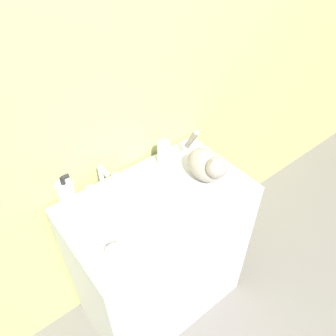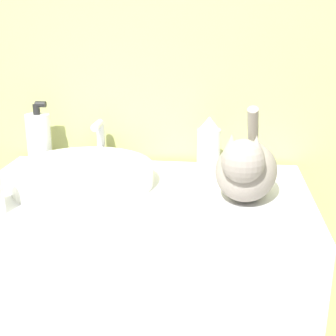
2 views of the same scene
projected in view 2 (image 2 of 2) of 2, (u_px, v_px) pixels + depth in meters
wall_back at (155, 44)px, 1.35m from camera, size 6.00×0.05×2.50m
sink_basin at (83, 176)px, 1.21m from camera, size 0.36×0.36×0.05m
faucet at (101, 146)px, 1.38m from camera, size 0.16×0.08×0.13m
cat at (246, 168)px, 1.09m from camera, size 0.17×0.31×0.21m
soap_bottle at (39, 138)px, 1.37m from camera, size 0.07×0.07×0.19m
spray_bottle at (209, 145)px, 1.30m from camera, size 0.06×0.06×0.16m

